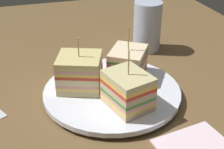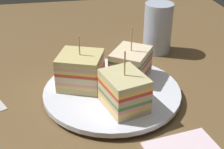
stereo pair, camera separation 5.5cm
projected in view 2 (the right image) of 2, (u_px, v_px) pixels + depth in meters
The scene contains 6 objects.
ground_plane at pixel (112, 101), 58.21cm from camera, with size 123.54×91.63×1.80cm, color brown.
plate at pixel (112, 92), 57.28cm from camera, with size 24.62×24.62×1.63cm.
sandwich_wedge_0 at pixel (124, 91), 50.84cm from camera, with size 8.84×7.75×10.06cm.
sandwich_wedge_1 at pixel (131, 64), 59.51cm from camera, with size 9.61×9.22×9.97cm.
sandwich_wedge_2 at pixel (81, 71), 56.51cm from camera, with size 9.02×9.42×9.78cm.
drinking_glass at pixel (158, 32), 72.37cm from camera, with size 6.42×6.42×11.43cm.
Camera 2 is at (47.47, -8.79, 31.97)cm, focal length 50.79 mm.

